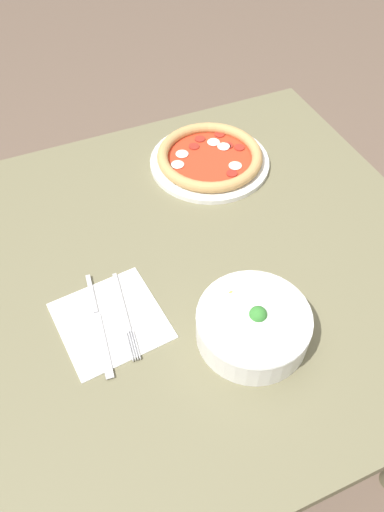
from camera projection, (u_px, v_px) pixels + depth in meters
name	position (u px, v px, depth m)	size (l,w,h in m)	color
ground_plane	(196.00, 412.00, 1.61)	(8.00, 8.00, 0.00)	brown
dining_table	(198.00, 293.00, 1.11)	(1.02, 0.97, 0.77)	#706B4C
pizza	(210.00, 158.00, 1.21)	(0.29, 0.29, 0.04)	white
bowl	(253.00, 324.00, 0.88)	(0.20, 0.20, 0.08)	white
napkin	(111.00, 321.00, 0.92)	(0.20, 0.20, 0.00)	white
fork	(125.00, 313.00, 0.93)	(0.03, 0.20, 0.00)	silver
knife	(97.00, 319.00, 0.92)	(0.04, 0.23, 0.01)	silver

